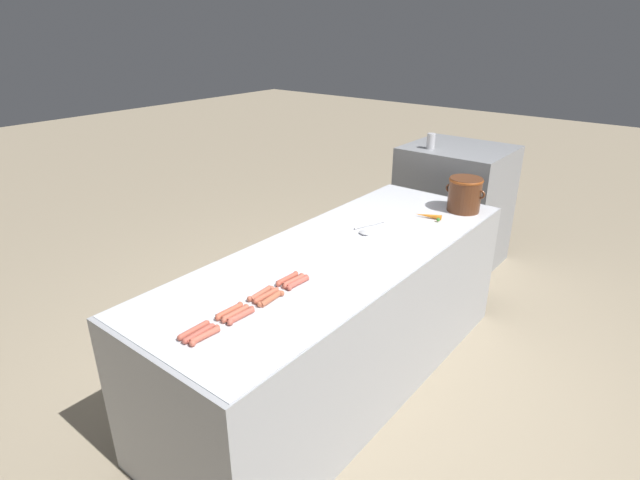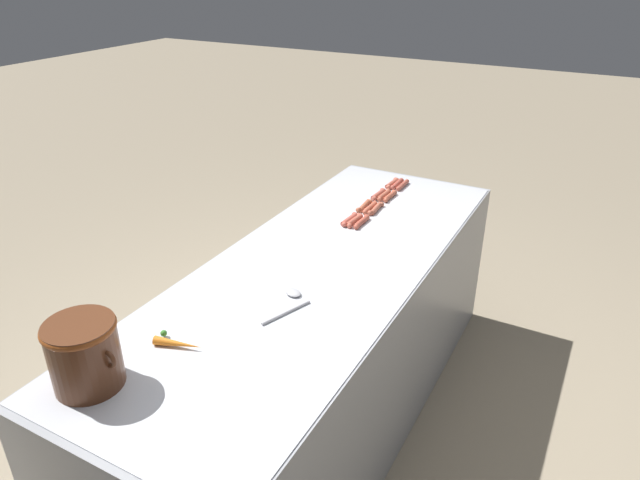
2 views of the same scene
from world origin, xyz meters
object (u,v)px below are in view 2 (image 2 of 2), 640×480
hot_dog_0 (403,185)px  hot_dog_8 (392,183)px  hot_dog_5 (384,195)px  hot_dog_7 (354,220)px  hot_dog_1 (390,196)px  hot_dog_3 (362,222)px  hot_dog_6 (370,208)px  hot_dog_10 (364,206)px  hot_dog_9 (378,194)px  hot_dog_4 (397,184)px  bean_pot (84,352)px  hot_dog_11 (349,219)px  hot_dog_2 (376,209)px  serving_spoon (291,299)px  carrot (177,343)px

hot_dog_0 → hot_dog_8: bearing=4.5°
hot_dog_5 → hot_dog_7: bearing=90.0°
hot_dog_1 → hot_dog_3: 0.37m
hot_dog_3 → hot_dog_7: (0.04, 0.00, 0.00)m
hot_dog_6 → hot_dog_8: size_ratio=1.00×
hot_dog_8 → hot_dog_10: same height
hot_dog_9 → hot_dog_10: size_ratio=1.00×
hot_dog_5 → hot_dog_6: bearing=90.9°
hot_dog_0 → hot_dog_10: size_ratio=1.00×
hot_dog_1 → hot_dog_7: bearing=84.8°
hot_dog_4 → bean_pot: 2.00m
hot_dog_4 → hot_dog_11: (0.03, 0.56, 0.00)m
hot_dog_2 → hot_dog_5: same height
hot_dog_3 → serving_spoon: 0.75m
hot_dog_0 → hot_dog_3: same height
hot_dog_5 → hot_dog_10: (0.03, 0.18, 0.00)m
serving_spoon → hot_dog_0: bearing=-87.6°
hot_dog_3 → hot_dog_11: size_ratio=1.00×
hot_dog_11 → hot_dog_3: bearing=-176.4°
carrot → hot_dog_3: bearing=-96.6°
hot_dog_6 → hot_dog_9: (0.03, -0.18, 0.00)m
hot_dog_6 → hot_dog_7: size_ratio=1.00×
hot_dog_7 → serving_spoon: bearing=96.8°
hot_dog_9 → serving_spoon: (-0.12, 1.10, -0.00)m
hot_dog_5 → carrot: (0.10, 1.53, 0.00)m
hot_dog_2 → serving_spoon: size_ratio=0.58×
carrot → hot_dog_4: bearing=-93.3°
hot_dog_5 → serving_spoon: bearing=94.5°
hot_dog_4 → hot_dog_8: same height
hot_dog_1 → hot_dog_8: bearing=-71.5°
hot_dog_1 → hot_dog_5: same height
carrot → hot_dog_1: bearing=-94.9°
hot_dog_8 → hot_dog_9: bearing=88.8°
carrot → bean_pot: bearing=67.3°
hot_dog_0 → hot_dog_2: same height
hot_dog_4 → hot_dog_11: same height
hot_dog_8 → carrot: size_ratio=0.86×
hot_dog_11 → hot_dog_10: bearing=-88.3°
hot_dog_8 → hot_dog_10: size_ratio=1.00×
hot_dog_9 → carrot: (0.07, 1.53, 0.00)m
hot_dog_2 → hot_dog_9: (0.07, -0.18, 0.00)m
hot_dog_6 → hot_dog_8: bearing=-85.4°
hot_dog_2 → hot_dog_1: bearing=-89.7°
hot_dog_4 → hot_dog_2: bearing=95.1°
hot_dog_3 → hot_dog_2: bearing=-89.3°
hot_dog_7 → serving_spoon: (-0.09, 0.74, -0.00)m
hot_dog_2 → hot_dog_3: same height
hot_dog_1 → hot_dog_5: bearing=5.2°
hot_dog_10 → hot_dog_0: bearing=-100.3°
hot_dog_2 → carrot: carrot is taller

